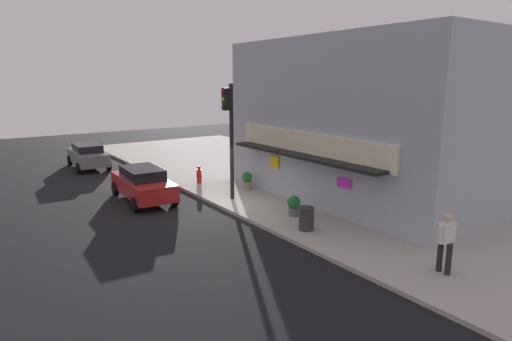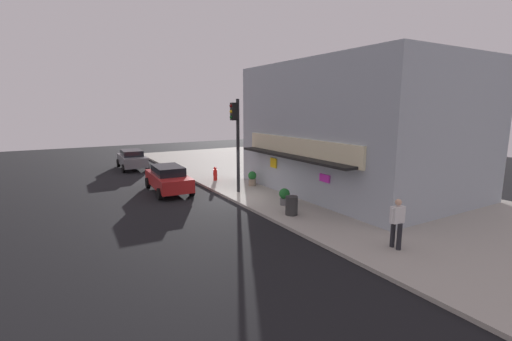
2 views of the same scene
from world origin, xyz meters
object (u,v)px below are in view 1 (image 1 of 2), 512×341
(traffic_light, at_px, (229,126))
(potted_plant_by_window, at_px, (294,205))
(fire_hydrant, at_px, (199,175))
(trash_can, at_px, (306,218))
(pedestrian, at_px, (446,240))
(parked_car_red, at_px, (143,183))
(potted_plant_by_doorway, at_px, (247,180))
(parked_car_grey, at_px, (88,155))

(traffic_light, relative_size, potted_plant_by_window, 6.27)
(fire_hydrant, height_order, trash_can, fire_hydrant)
(traffic_light, bearing_deg, pedestrian, 5.39)
(parked_car_red, bearing_deg, potted_plant_by_window, 32.81)
(trash_can, height_order, potted_plant_by_window, trash_can)
(trash_can, distance_m, potted_plant_by_window, 1.64)
(fire_hydrant, bearing_deg, potted_plant_by_doorway, 26.53)
(traffic_light, bearing_deg, parked_car_red, -129.31)
(fire_hydrant, bearing_deg, trash_can, -0.99)
(potted_plant_by_doorway, distance_m, parked_car_red, 4.97)
(trash_can, relative_size, parked_car_grey, 0.19)
(potted_plant_by_window, bearing_deg, parked_car_red, -147.19)
(fire_hydrant, bearing_deg, potted_plant_by_window, 4.16)
(pedestrian, height_order, potted_plant_by_doorway, pedestrian)
(trash_can, distance_m, pedestrian, 4.94)
(potted_plant_by_doorway, height_order, parked_car_red, parked_car_red)
(traffic_light, distance_m, parked_car_grey, 12.46)
(parked_car_red, relative_size, parked_car_grey, 1.04)
(pedestrian, xyz_separation_m, potted_plant_by_doorway, (-10.84, 0.64, -0.50))
(potted_plant_by_doorway, bearing_deg, parked_car_red, -108.66)
(potted_plant_by_window, bearing_deg, fire_hydrant, -175.84)
(fire_hydrant, bearing_deg, pedestrian, 2.79)
(trash_can, height_order, pedestrian, pedestrian)
(traffic_light, xyz_separation_m, parked_car_grey, (-11.72, -3.31, -2.66))
(traffic_light, relative_size, fire_hydrant, 5.78)
(traffic_light, height_order, fire_hydrant, traffic_light)
(trash_can, bearing_deg, traffic_light, -178.54)
(fire_hydrant, xyz_separation_m, potted_plant_by_window, (7.09, 0.52, 0.02))
(parked_car_grey, bearing_deg, pedestrian, 11.10)
(parked_car_grey, bearing_deg, potted_plant_by_doorway, 24.42)
(pedestrian, bearing_deg, potted_plant_by_window, -178.76)
(trash_can, bearing_deg, potted_plant_by_doorway, 166.45)
(traffic_light, bearing_deg, potted_plant_by_window, 12.68)
(fire_hydrant, bearing_deg, traffic_light, -4.42)
(traffic_light, xyz_separation_m, potted_plant_by_window, (3.52, 0.79, -2.86))
(fire_hydrant, relative_size, potted_plant_by_doorway, 1.01)
(pedestrian, height_order, parked_car_grey, pedestrian)
(pedestrian, relative_size, potted_plant_by_window, 2.10)
(trash_can, height_order, parked_car_grey, parked_car_grey)
(traffic_light, height_order, trash_can, traffic_light)
(fire_hydrant, distance_m, potted_plant_by_doorway, 2.90)
(potted_plant_by_window, height_order, parked_car_red, parked_car_red)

